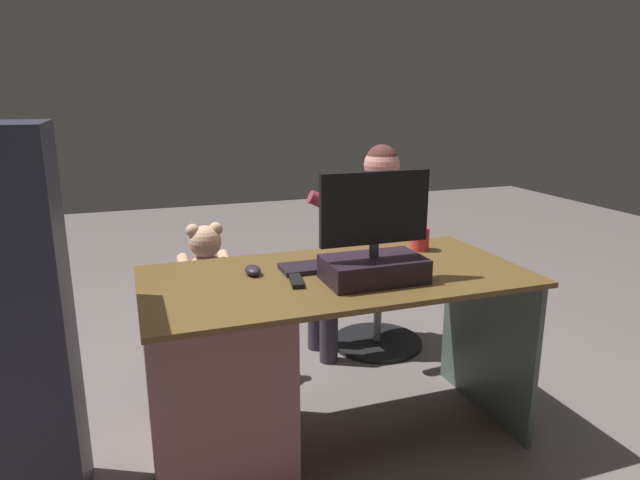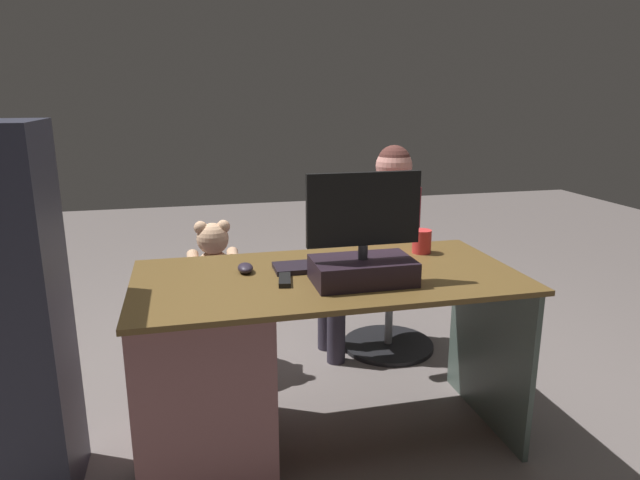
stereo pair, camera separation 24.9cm
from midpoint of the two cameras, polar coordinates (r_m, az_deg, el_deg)
The scene contains 11 objects.
ground_plane at distance 2.77m, azimuth 1.76°, elevation -16.06°, with size 10.00×10.00×0.00m, color #685F5C.
desk at distance 2.24m, azimuth -6.20°, elevation -12.68°, with size 1.49×0.74×0.73m.
monitor at distance 2.08m, azimuth 7.80°, elevation -1.38°, with size 0.42×0.23×0.41m.
keyboard at distance 2.27m, azimuth 3.74°, elevation -2.64°, with size 0.42×0.14×0.02m, color black.
computer_mouse at distance 2.21m, azimuth -4.42°, elevation -2.90°, with size 0.06×0.10×0.04m, color #28212E.
cup at distance 2.53m, azimuth 13.09°, elevation -0.18°, with size 0.08×0.08×0.10m, color red.
tv_remote at distance 2.10m, azimuth -0.23°, elevation -4.09°, with size 0.04×0.15×0.02m, color black.
office_chair_teddy at distance 2.96m, azimuth -8.05°, elevation -8.58°, with size 0.47×0.47×0.44m.
teddy_bear at distance 2.85m, azimuth -8.32°, elevation -2.08°, with size 0.26×0.27×0.37m.
visitor_chair at distance 3.23m, azimuth 9.26°, elevation -6.78°, with size 0.52×0.52×0.44m.
person at distance 3.07m, azimuth 8.33°, elevation 0.65°, with size 0.51×0.49×1.15m.
Camera 2 is at (0.51, 2.33, 1.42)m, focal length 31.50 mm.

